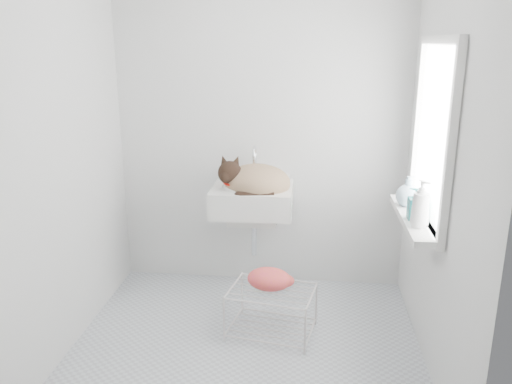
# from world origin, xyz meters

# --- Properties ---
(floor) EXTENTS (2.20, 2.00, 0.02)m
(floor) POSITION_xyz_m (0.00, 0.00, 0.00)
(floor) COLOR #B6BEC4
(floor) RESTS_ON ground
(back_wall) EXTENTS (2.20, 0.02, 2.50)m
(back_wall) POSITION_xyz_m (0.00, 1.00, 1.25)
(back_wall) COLOR silver
(back_wall) RESTS_ON ground
(right_wall) EXTENTS (0.02, 2.00, 2.50)m
(right_wall) POSITION_xyz_m (1.10, 0.00, 1.25)
(right_wall) COLOR silver
(right_wall) RESTS_ON ground
(left_wall) EXTENTS (0.02, 2.00, 2.50)m
(left_wall) POSITION_xyz_m (-1.10, 0.00, 1.25)
(left_wall) COLOR silver
(left_wall) RESTS_ON ground
(window_glass) EXTENTS (0.01, 0.80, 1.00)m
(window_glass) POSITION_xyz_m (1.09, 0.20, 1.35)
(window_glass) COLOR white
(window_glass) RESTS_ON right_wall
(window_frame) EXTENTS (0.04, 0.90, 1.10)m
(window_frame) POSITION_xyz_m (1.07, 0.20, 1.35)
(window_frame) COLOR white
(window_frame) RESTS_ON right_wall
(windowsill) EXTENTS (0.16, 0.88, 0.04)m
(windowsill) POSITION_xyz_m (1.01, 0.20, 0.83)
(windowsill) COLOR white
(windowsill) RESTS_ON right_wall
(sink) EXTENTS (0.58, 0.51, 0.23)m
(sink) POSITION_xyz_m (-0.04, 0.74, 0.85)
(sink) COLOR white
(sink) RESTS_ON back_wall
(faucet) EXTENTS (0.21, 0.15, 0.21)m
(faucet) POSITION_xyz_m (-0.04, 0.92, 0.99)
(faucet) COLOR silver
(faucet) RESTS_ON sink
(cat) EXTENTS (0.52, 0.44, 0.32)m
(cat) POSITION_xyz_m (-0.03, 0.72, 0.89)
(cat) COLOR #9E8463
(cat) RESTS_ON sink
(wire_rack) EXTENTS (0.59, 0.46, 0.32)m
(wire_rack) POSITION_xyz_m (0.15, 0.18, 0.15)
(wire_rack) COLOR silver
(wire_rack) RESTS_ON floor
(towel) EXTENTS (0.34, 0.27, 0.12)m
(towel) POSITION_xyz_m (0.13, 0.20, 0.35)
(towel) COLOR #DA8C00
(towel) RESTS_ON wire_rack
(bottle_a) EXTENTS (0.13, 0.13, 0.23)m
(bottle_a) POSITION_xyz_m (1.00, -0.00, 0.85)
(bottle_a) COLOR white
(bottle_a) RESTS_ON windowsill
(bottle_b) EXTENTS (0.09, 0.09, 0.19)m
(bottle_b) POSITION_xyz_m (1.00, 0.13, 0.85)
(bottle_b) COLOR #1A7575
(bottle_b) RESTS_ON windowsill
(bottle_c) EXTENTS (0.18, 0.18, 0.19)m
(bottle_c) POSITION_xyz_m (1.00, 0.39, 0.85)
(bottle_c) COLOR silver
(bottle_c) RESTS_ON windowsill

